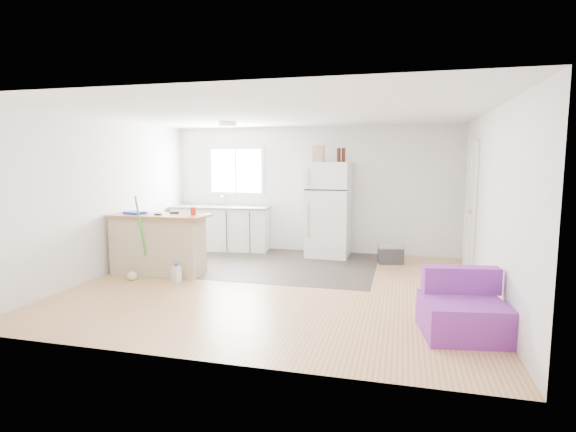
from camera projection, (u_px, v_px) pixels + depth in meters
The scene contains 19 objects.
room at pixel (277, 201), 6.22m from camera, with size 5.51×5.01×2.41m.
vinyl_zone at pixel (257, 263), 7.75m from camera, with size 4.05×2.50×0.00m, color #362D28.
window at pixel (236, 171), 8.95m from camera, with size 1.18×0.06×0.98m.
interior_door at pixel (470, 208), 7.06m from camera, with size 0.11×0.92×2.10m.
ceiling_fixture at pixel (228, 124), 7.53m from camera, with size 0.30×0.30×0.07m, color white.
kitchen_cabinets at pixel (221, 228), 8.87m from camera, with size 1.99×0.80×1.13m.
peninsula at pixel (158, 244), 6.95m from camera, with size 1.54×0.61×0.94m.
refrigerator at pixel (329, 210), 8.21m from camera, with size 0.78×0.74×1.73m.
cooler at pixel (391, 254), 7.70m from camera, with size 0.48×0.37×0.33m.
purple_seat at pixel (462, 312), 4.56m from camera, with size 0.89×0.86×0.65m.
cleaner_jug at pixel (176, 274), 6.53m from camera, with size 0.15×0.13×0.28m.
mop at pixel (135, 264), 6.63m from camera, with size 0.21×0.35×1.26m.
red_cup at pixel (193, 211), 6.79m from camera, with size 0.08×0.08×0.12m, color red.
blue_tray at pixel (135, 213), 6.94m from camera, with size 0.30×0.22×0.04m, color #161AD1.
tool_a at pixel (174, 213), 6.96m from camera, with size 0.14×0.05×0.03m, color black.
tool_b at pixel (158, 214), 6.77m from camera, with size 0.10×0.04×0.03m, color black.
cardboard_box at pixel (318, 154), 8.07m from camera, with size 0.20×0.10×0.30m, color tan.
bottle_left at pixel (339, 155), 7.98m from camera, with size 0.07×0.07×0.25m, color #38150A.
bottle_right at pixel (343, 155), 8.01m from camera, with size 0.07×0.07×0.25m, color #38150A.
Camera 1 is at (1.68, -5.97, 1.77)m, focal length 28.00 mm.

